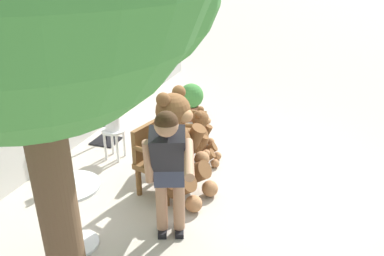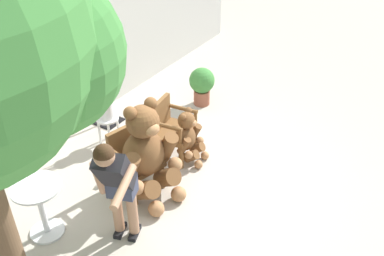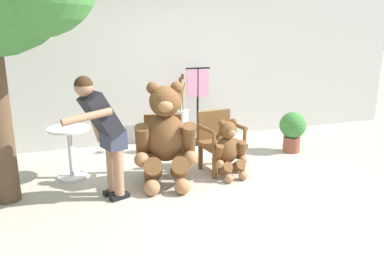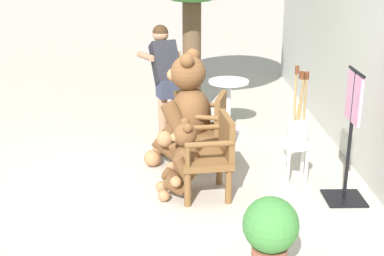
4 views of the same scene
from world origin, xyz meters
name	(u,v)px [view 4 (image 4 of 4)]	position (x,y,z in m)	size (l,w,h in m)	color
ground_plane	(156,178)	(0.00, 0.00, 0.00)	(60.00, 60.00, 0.00)	#B2A899
back_wall	(381,54)	(0.00, 2.40, 1.40)	(10.00, 0.16, 2.80)	beige
wooden_chair_left	(206,127)	(-0.42, 0.58, 0.46)	(0.66, 0.63, 0.86)	brown
wooden_chair_right	(210,153)	(0.42, 0.58, 0.46)	(0.62, 0.59, 0.86)	brown
teddy_bear_large	(185,110)	(-0.45, 0.33, 0.67)	(0.85, 0.85, 1.36)	brown
teddy_bear_small	(183,159)	(0.44, 0.30, 0.40)	(0.50, 0.49, 0.82)	brown
person_visitor	(166,74)	(-1.25, 0.10, 0.90)	(0.73, 0.66, 1.52)	black
white_stool	(296,152)	(0.14, 1.54, 0.36)	(0.34, 0.34, 0.46)	white
brush_bucket	(298,127)	(0.14, 1.54, 0.64)	(0.22, 0.22, 0.86)	white
round_side_table	(228,100)	(-1.63, 0.95, 0.45)	(0.56, 0.56, 0.72)	silver
potted_plant	(270,232)	(1.91, 0.96, 0.40)	(0.44, 0.44, 0.68)	brown
clothing_display_stand	(350,134)	(0.58, 1.96, 0.72)	(0.44, 0.40, 1.36)	black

